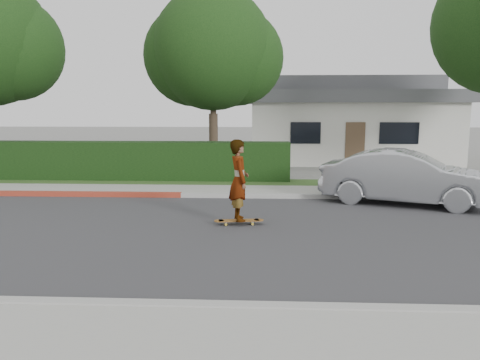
# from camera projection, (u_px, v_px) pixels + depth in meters

# --- Properties ---
(ground) EXTENTS (120.00, 120.00, 0.00)m
(ground) POSITION_uv_depth(u_px,v_px,m) (106.00, 232.00, 10.46)
(ground) COLOR slate
(ground) RESTS_ON ground
(road) EXTENTS (60.00, 8.00, 0.01)m
(road) POSITION_uv_depth(u_px,v_px,m) (106.00, 231.00, 10.46)
(road) COLOR #2D2D30
(road) RESTS_ON ground
(curb_near) EXTENTS (60.00, 0.20, 0.15)m
(curb_near) POSITION_uv_depth(u_px,v_px,m) (6.00, 304.00, 6.40)
(curb_near) COLOR #9E9E99
(curb_near) RESTS_ON ground
(curb_far) EXTENTS (60.00, 0.20, 0.15)m
(curb_far) POSITION_uv_depth(u_px,v_px,m) (149.00, 195.00, 14.49)
(curb_far) COLOR #9E9E99
(curb_far) RESTS_ON ground
(sidewalk_far) EXTENTS (60.00, 1.60, 0.12)m
(sidewalk_far) POSITION_uv_depth(u_px,v_px,m) (156.00, 190.00, 15.38)
(sidewalk_far) COLOR gray
(sidewalk_far) RESTS_ON ground
(planting_strip) EXTENTS (60.00, 1.60, 0.10)m
(planting_strip) POSITION_uv_depth(u_px,v_px,m) (166.00, 183.00, 16.97)
(planting_strip) COLOR #2D4C1E
(planting_strip) RESTS_ON ground
(hedge) EXTENTS (15.00, 1.00, 1.50)m
(hedge) POSITION_uv_depth(u_px,v_px,m) (90.00, 161.00, 17.59)
(hedge) COLOR black
(hedge) RESTS_ON ground
(tree_center) EXTENTS (5.66, 4.84, 7.44)m
(tree_center) POSITION_uv_depth(u_px,v_px,m) (213.00, 54.00, 18.71)
(tree_center) COLOR #33261C
(tree_center) RESTS_ON ground
(house) EXTENTS (10.60, 8.60, 4.30)m
(house) POSITION_uv_depth(u_px,v_px,m) (345.00, 120.00, 25.55)
(house) COLOR beige
(house) RESTS_ON ground
(skateboard) EXTENTS (1.19, 0.39, 0.11)m
(skateboard) POSITION_uv_depth(u_px,v_px,m) (239.00, 221.00, 11.03)
(skateboard) COLOR #B49431
(skateboard) RESTS_ON ground
(skateboarder) EXTENTS (0.61, 0.78, 1.90)m
(skateboarder) POSITION_uv_depth(u_px,v_px,m) (239.00, 180.00, 10.88)
(skateboarder) COLOR white
(skateboarder) RESTS_ON skateboard
(car_silver) EXTENTS (4.99, 3.24, 1.55)m
(car_silver) POSITION_uv_depth(u_px,v_px,m) (406.00, 178.00, 13.32)
(car_silver) COLOR #A8ABAF
(car_silver) RESTS_ON ground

